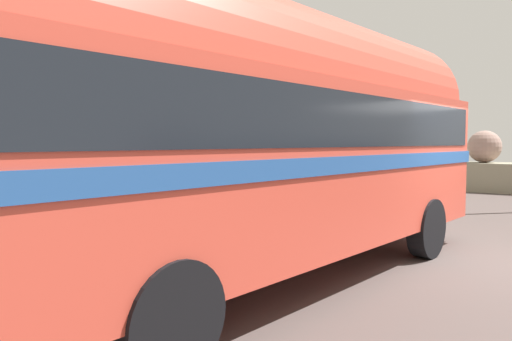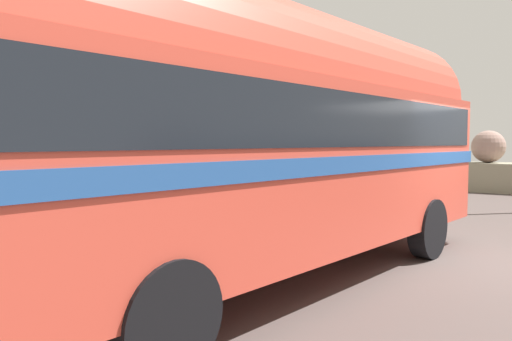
# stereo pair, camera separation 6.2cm
# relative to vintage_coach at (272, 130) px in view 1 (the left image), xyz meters

# --- Properties ---
(ground) EXTENTS (32.00, 26.00, 0.02)m
(ground) POSITION_rel_vintage_coach_xyz_m (2.35, 2.73, -2.04)
(ground) COLOR #504340
(vintage_coach) EXTENTS (3.68, 8.85, 3.70)m
(vintage_coach) POSITION_rel_vintage_coach_xyz_m (0.00, 0.00, 0.00)
(vintage_coach) COLOR black
(vintage_coach) RESTS_ON ground
(second_coach) EXTENTS (3.84, 8.87, 3.70)m
(second_coach) POSITION_rel_vintage_coach_xyz_m (-4.34, -0.06, 0.00)
(second_coach) COLOR black
(second_coach) RESTS_ON ground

